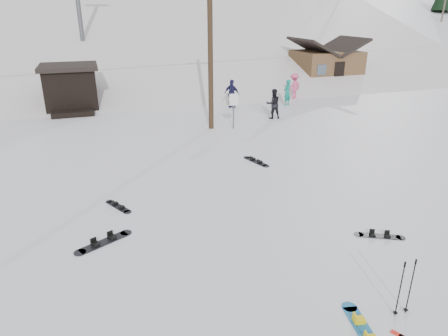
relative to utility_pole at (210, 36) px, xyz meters
name	(u,v)px	position (x,y,z in m)	size (l,w,h in m)	color
ground	(313,314)	(-2.00, -14.00, -4.68)	(200.00, 200.00, 0.00)	white
ski_slope	(123,135)	(-2.00, 41.00, -16.68)	(60.00, 75.00, 45.00)	silver
ridge_right	(354,116)	(36.00, 36.00, -15.68)	(34.00, 85.00, 36.00)	white
treeline_right	(386,54)	(34.00, 28.00, -4.68)	(20.00, 60.00, 10.00)	black
treeline_crest	(104,39)	(-2.00, 72.00, -4.68)	(50.00, 6.00, 10.00)	black
utility_pole	(210,36)	(0.00, 0.00, 0.00)	(2.00, 0.26, 9.00)	#3A2819
trail_sign	(234,105)	(1.10, -0.42, -3.41)	(0.50, 0.09, 1.85)	#595B60
lift_hut	(71,87)	(-7.00, 6.94, -3.32)	(3.40, 4.10, 2.75)	black
cabin	(326,66)	(13.00, 10.00, -3.20)	(5.39, 4.40, 3.77)	brown
hero_snowboard	(364,331)	(-1.32, -14.76, -4.65)	(0.59, 1.67, 0.12)	#1C72B6
ski_poles	(405,287)	(-0.29, -14.56, -4.01)	(0.36, 0.10, 1.31)	black
board_scatter_a	(104,242)	(-5.99, -9.81, -4.65)	(1.55, 0.93, 0.12)	black
board_scatter_b	(118,206)	(-5.44, -7.77, -4.66)	(0.73, 1.17, 0.09)	black
board_scatter_d	(380,236)	(1.31, -11.90, -4.66)	(1.24, 0.76, 0.10)	black
board_scatter_f	(256,161)	(0.31, -5.42, -4.65)	(0.65, 1.45, 0.11)	black
skier_teal	(287,92)	(6.31, 3.74, -3.85)	(0.61, 0.40, 1.66)	#0C7D6F
skier_dark	(273,104)	(3.97, 0.86, -3.83)	(0.83, 0.64, 1.70)	black
skier_pink	(294,86)	(7.64, 5.32, -3.80)	(1.14, 0.66, 1.77)	#DA4D7F
skier_navy	(232,94)	(2.61, 4.10, -3.79)	(1.05, 0.44, 1.79)	#1A1A41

